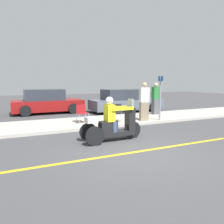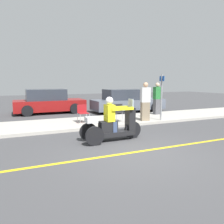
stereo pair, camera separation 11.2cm
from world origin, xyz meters
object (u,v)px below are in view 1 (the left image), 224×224
object	(u,v)px
motorcycle_trike	(112,125)
parked_car_lot_left	(47,102)
folding_chair_set_back	(118,111)
street_sign	(160,95)
spectator_end_of_line	(156,99)
spectator_by_tree	(144,102)
folding_chair_curbside	(82,112)
parked_car_lot_far	(125,101)

from	to	relation	value
motorcycle_trike	parked_car_lot_left	distance (m)	7.73
folding_chair_set_back	street_sign	xyz separation A→B (m)	(2.04, -0.48, 0.69)
motorcycle_trike	folding_chair_set_back	size ratio (longest dim) A/B	2.58
motorcycle_trike	folding_chair_set_back	world-z (taller)	motorcycle_trike
motorcycle_trike	street_sign	xyz separation A→B (m)	(3.51, 2.06, 0.78)
motorcycle_trike	spectator_end_of_line	distance (m)	5.89
folding_chair_set_back	spectator_by_tree	bearing A→B (deg)	-11.47
motorcycle_trike	folding_chair_curbside	size ratio (longest dim) A/B	2.58
parked_car_lot_left	parked_car_lot_far	size ratio (longest dim) A/B	0.89
spectator_by_tree	folding_chair_set_back	bearing A→B (deg)	168.53
parked_car_lot_left	parked_car_lot_far	world-z (taller)	parked_car_lot_left
parked_car_lot_far	spectator_end_of_line	bearing A→B (deg)	-75.32
spectator_end_of_line	spectator_by_tree	bearing A→B (deg)	-139.59
parked_car_lot_far	parked_car_lot_left	bearing A→B (deg)	163.44
spectator_by_tree	folding_chair_curbside	world-z (taller)	spectator_by_tree
spectator_end_of_line	folding_chair_set_back	world-z (taller)	spectator_end_of_line
parked_car_lot_far	folding_chair_curbside	bearing A→B (deg)	-140.70
spectator_by_tree	parked_car_lot_left	distance (m)	6.57
spectator_end_of_line	street_sign	size ratio (longest dim) A/B	0.82
spectator_by_tree	spectator_end_of_line	world-z (taller)	spectator_by_tree
parked_car_lot_left	spectator_by_tree	bearing A→B (deg)	-55.20
parked_car_lot_left	street_sign	size ratio (longest dim) A/B	1.95
folding_chair_set_back	parked_car_lot_left	distance (m)	5.69
spectator_by_tree	street_sign	size ratio (longest dim) A/B	0.83
folding_chair_curbside	spectator_by_tree	bearing A→B (deg)	-13.03
spectator_end_of_line	folding_chair_set_back	bearing A→B (deg)	-157.82
motorcycle_trike	street_sign	size ratio (longest dim) A/B	0.96
spectator_end_of_line	street_sign	xyz separation A→B (m)	(-0.99, -1.71, 0.33)
spectator_by_tree	spectator_end_of_line	distance (m)	2.30
motorcycle_trike	street_sign	bearing A→B (deg)	30.42
spectator_end_of_line	folding_chair_curbside	distance (m)	4.73
folding_chair_curbside	parked_car_lot_far	xyz separation A→B (m)	(4.00, 3.28, 0.08)
motorcycle_trike	folding_chair_set_back	xyz separation A→B (m)	(1.47, 2.54, 0.09)
folding_chair_set_back	parked_car_lot_left	bearing A→B (deg)	115.72
spectator_by_tree	parked_car_lot_far	world-z (taller)	spectator_by_tree
spectator_by_tree	motorcycle_trike	bearing A→B (deg)	-140.31
motorcycle_trike	parked_car_lot_left	size ratio (longest dim) A/B	0.49
street_sign	folding_chair_curbside	bearing A→B (deg)	166.37
folding_chair_set_back	parked_car_lot_far	xyz separation A→B (m)	(2.38, 3.69, 0.08)
spectator_by_tree	folding_chair_set_back	xyz separation A→B (m)	(-1.27, 0.26, -0.38)
spectator_by_tree	parked_car_lot_left	world-z (taller)	spectator_by_tree
motorcycle_trike	street_sign	world-z (taller)	street_sign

